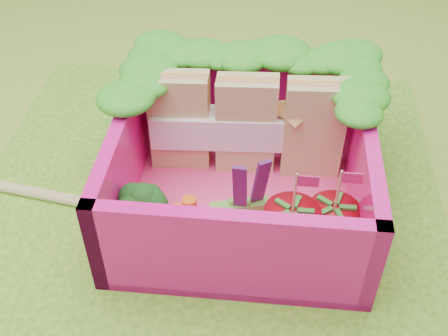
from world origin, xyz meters
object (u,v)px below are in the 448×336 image
broccoli (140,209)px  strawberry_left (290,230)px  strawberry_right (332,225)px  chopsticks (24,190)px  bento_box (242,166)px  sandwich_stack (247,125)px

broccoli → strawberry_left: bearing=-2.1°
broccoli → strawberry_right: strawberry_right is taller
strawberry_left → chopsticks: size_ratio=0.23×
bento_box → strawberry_left: size_ratio=2.53×
bento_box → broccoli: (-0.48, -0.33, -0.04)m
bento_box → chopsticks: size_ratio=0.59×
sandwich_stack → broccoli: 0.78m
bento_box → strawberry_left: bearing=-53.5°
sandwich_stack → bento_box: bearing=-91.3°
bento_box → strawberry_right: bearing=-31.8°
sandwich_stack → strawberry_left: sandwich_stack is taller
chopsticks → strawberry_left: bearing=-11.6°
bento_box → chopsticks: (-1.22, -0.05, -0.25)m
strawberry_left → broccoli: bearing=177.9°
strawberry_left → strawberry_right: size_ratio=1.05×
bento_box → strawberry_right: bento_box is taller
bento_box → strawberry_right: size_ratio=2.65×
sandwich_stack → chopsticks: sandwich_stack is taller
strawberry_left → sandwich_stack: bearing=112.3°
broccoli → strawberry_right: 0.94m
strawberry_left → strawberry_right: 0.21m
strawberry_right → chopsticks: 1.71m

